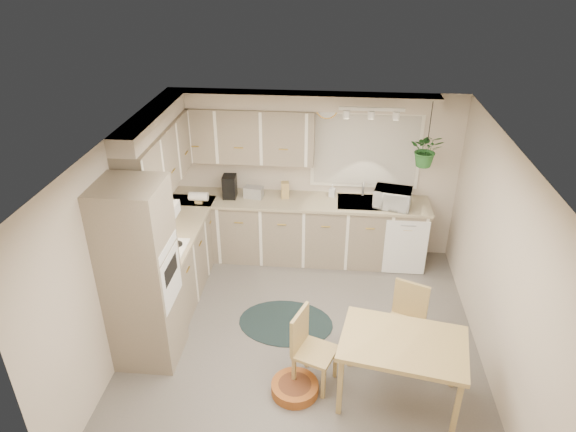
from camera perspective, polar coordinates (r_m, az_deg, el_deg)
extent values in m
plane|color=#665F5A|center=(6.18, 1.67, -13.58)|extent=(4.20, 4.20, 0.00)
plane|color=white|center=(4.93, 2.05, 7.79)|extent=(4.20, 4.20, 0.00)
cube|color=beige|center=(7.32, 2.91, 4.62)|extent=(4.00, 0.04, 2.40)
cube|color=beige|center=(3.85, -0.33, -20.90)|extent=(4.00, 0.04, 2.40)
cube|color=beige|center=(5.90, -17.95, -2.96)|extent=(0.04, 4.20, 2.40)
cube|color=beige|center=(5.73, 22.31, -4.80)|extent=(0.04, 4.20, 2.40)
cube|color=gray|center=(6.88, -12.09, -4.76)|extent=(0.60, 1.85, 0.90)
cube|color=gray|center=(7.40, 1.11, -1.58)|extent=(3.60, 0.60, 0.90)
cube|color=tan|center=(6.64, -12.41, -1.35)|extent=(0.64, 1.89, 0.04)
cube|color=tan|center=(7.17, 1.14, 1.65)|extent=(3.64, 0.64, 0.04)
cube|color=gray|center=(5.57, -16.02, -6.45)|extent=(0.65, 0.65, 2.10)
cube|color=white|center=(5.47, -12.86, -6.72)|extent=(0.02, 0.56, 0.58)
cube|color=gray|center=(6.41, -14.07, 6.33)|extent=(0.35, 2.00, 0.75)
cube|color=gray|center=(7.04, -5.29, 9.02)|extent=(2.00, 0.35, 0.75)
cube|color=beige|center=(6.26, -14.80, 10.37)|extent=(0.30, 2.00, 0.20)
cube|color=beige|center=(6.83, 1.35, 12.69)|extent=(3.60, 0.30, 0.20)
cube|color=white|center=(6.16, -13.84, -3.76)|extent=(0.52, 0.58, 0.02)
cube|color=white|center=(5.94, -14.52, -0.01)|extent=(0.40, 0.60, 0.14)
cube|color=silver|center=(7.15, 8.63, 7.21)|extent=(1.40, 0.02, 1.00)
cube|color=white|center=(7.16, 8.62, 7.24)|extent=(1.50, 0.02, 1.10)
cube|color=#ADAFB5|center=(7.19, 8.32, 1.23)|extent=(0.70, 0.48, 0.10)
cube|color=white|center=(7.21, 12.92, -3.47)|extent=(0.58, 0.02, 0.83)
cube|color=white|center=(6.43, 9.28, 11.66)|extent=(0.80, 0.04, 0.04)
cylinder|color=gold|center=(6.96, 4.35, 11.89)|extent=(0.30, 0.03, 0.30)
cube|color=tan|center=(5.40, 12.33, -16.46)|extent=(1.31, 1.00, 0.75)
cube|color=tan|center=(5.42, 3.08, -14.70)|extent=(0.52, 0.52, 0.86)
cube|color=tan|center=(5.86, 12.74, -11.63)|extent=(0.53, 0.53, 0.86)
ellipsoid|color=black|center=(6.40, -0.25, -11.77)|extent=(1.21, 0.94, 0.01)
cylinder|color=#9D4F1F|center=(5.57, 0.76, -18.55)|extent=(0.62, 0.62, 0.11)
imported|color=white|center=(7.04, 11.55, 2.21)|extent=(0.53, 0.37, 0.33)
imported|color=white|center=(7.27, 4.92, 2.48)|extent=(0.12, 0.19, 0.08)
imported|color=#276328|center=(6.85, 15.10, 6.73)|extent=(0.48, 0.51, 0.35)
cube|color=black|center=(7.23, -6.50, 3.28)|extent=(0.19, 0.23, 0.32)
cube|color=#ADAFB5|center=(7.22, -3.84, 2.66)|extent=(0.28, 0.19, 0.16)
cube|color=tan|center=(7.18, -0.33, 2.91)|extent=(0.12, 0.12, 0.24)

